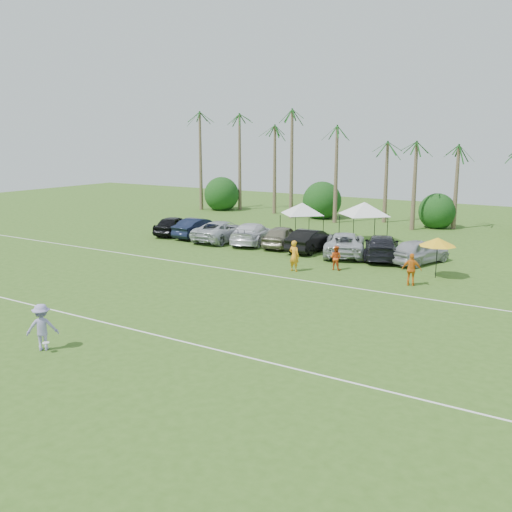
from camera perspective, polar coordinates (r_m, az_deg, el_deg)
The scene contains 29 objects.
ground at distance 26.89m, azimuth -18.82°, elevation -7.28°, with size 120.00×120.00×0.00m, color #355A1B.
field_lines at distance 32.22m, azimuth -7.74°, elevation -3.56°, with size 80.00×12.10×0.01m.
palm_tree_0 at distance 68.23m, azimuth -5.91°, elevation 10.98°, with size 2.40×2.40×8.90m.
palm_tree_1 at distance 65.25m, azimuth -2.40°, elevation 11.76°, with size 2.40×2.40×9.90m.
palm_tree_2 at distance 62.55m, azimuth 1.46°, elevation 12.54°, with size 2.40×2.40×10.90m.
palm_tree_3 at distance 60.61m, azimuth 4.80°, elevation 13.33°, with size 2.40×2.40×11.90m.
palm_tree_4 at distance 58.86m, azimuth 8.27°, elevation 10.77°, with size 2.40×2.40×8.90m.
palm_tree_5 at distance 57.32m, azimuth 12.02°, elevation 11.49°, with size 2.40×2.40×9.90m.
palm_tree_6 at distance 56.05m, azimuth 15.97°, elevation 12.17°, with size 2.40×2.40×10.90m.
palm_tree_7 at distance 55.05m, azimuth 20.11°, elevation 12.81°, with size 2.40×2.40×11.90m.
bush_tree_0 at distance 67.56m, azimuth -3.27°, elevation 6.18°, with size 4.00×4.00×4.00m.
bush_tree_1 at distance 60.97m, azimuth 6.78°, elevation 5.50°, with size 4.00×4.00×4.00m.
bush_tree_2 at distance 56.88m, azimuth 17.77°, elevation 4.55°, with size 4.00×4.00×4.00m.
sideline_player_a at distance 36.63m, azimuth 3.84°, elevation 0.01°, with size 0.73×0.48×2.01m, color orange.
sideline_player_b at distance 37.31m, azimuth 7.98°, elevation -0.17°, with size 0.78×0.61×1.61m, color #D74D17.
sideline_player_c at distance 34.24m, azimuth 15.30°, elevation -1.32°, with size 1.12×0.47×1.91m, color orange.
canopy_tent_left at distance 48.98m, azimuth 4.66°, elevation 5.32°, with size 4.24×4.24×3.44m.
canopy_tent_right at distance 47.76m, azimuth 10.80°, elevation 5.32°, with size 4.65×4.65×3.77m.
market_umbrella at distance 36.29m, azimuth 17.71°, elevation 1.36°, with size 2.25×2.25×2.51m.
frisbee_player at distance 24.80m, azimuth -20.60°, elevation -6.68°, with size 1.40×1.39×1.94m.
parked_car_0 at distance 50.63m, azimuth -8.22°, elevation 3.06°, with size 1.99×4.95×1.69m, color black.
parked_car_1 at distance 49.02m, azimuth -5.73°, elevation 2.83°, with size 1.78×5.12×1.69m, color black.
parked_car_2 at distance 47.23m, azimuth -3.31°, elevation 2.52°, with size 2.80×6.07×1.69m, color #AEB2B8.
parked_car_3 at distance 45.98m, azimuth -0.35°, elevation 2.28°, with size 2.36×5.81×1.69m, color silver.
parked_car_4 at distance 44.70m, azimuth 2.65°, elevation 1.99°, with size 1.99×4.95×1.69m, color #78725D.
parked_car_5 at distance 43.13m, azimuth 5.54°, elevation 1.58°, with size 1.78×5.12×1.69m, color black.
parked_car_6 at distance 42.04m, azimuth 8.85°, elevation 1.23°, with size 2.80×6.07×1.69m, color #B0B3B7.
parked_car_7 at distance 41.34m, azimuth 12.45°, elevation 0.90°, with size 2.36×5.81×1.69m, color black.
parked_car_8 at distance 40.39m, azimuth 15.98°, elevation 0.47°, with size 1.99×4.95×1.69m, color #ACADB4.
Camera 1 is at (20.09, -15.69, 8.56)m, focal length 40.00 mm.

